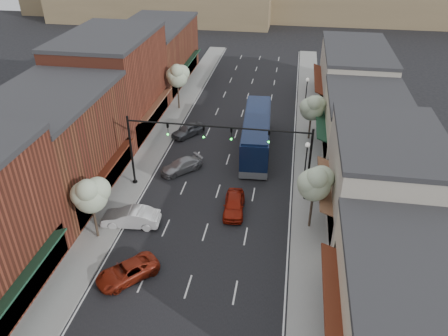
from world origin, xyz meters
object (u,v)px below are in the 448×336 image
at_px(coach_bus, 256,133).
at_px(tree_left_near, 90,194).
at_px(lamp_post_far, 307,89).
at_px(parked_car_a, 127,272).
at_px(parked_car_b, 131,217).
at_px(parked_car_c, 181,166).
at_px(signal_mast_left, 156,142).
at_px(tree_left_far, 178,75).
at_px(signal_mast_right, 282,152).
at_px(lamp_post_near, 306,157).
at_px(red_hatchback, 234,204).
at_px(parked_car_d, 188,130).
at_px(tree_right_far, 312,107).
at_px(tree_right_near, 315,182).

bearing_deg(coach_bus, tree_left_near, -126.44).
bearing_deg(lamp_post_far, parked_car_a, -110.92).
xyz_separation_m(tree_left_near, parked_car_a, (3.87, -3.83, -3.60)).
relative_size(parked_car_b, parked_car_c, 1.09).
bearing_deg(signal_mast_left, tree_left_far, 98.35).
bearing_deg(signal_mast_right, lamp_post_far, 83.78).
bearing_deg(lamp_post_near, tree_left_far, 136.11).
xyz_separation_m(tree_left_near, red_hatchback, (10.16, 5.21, -3.49)).
xyz_separation_m(signal_mast_right, tree_left_near, (-13.87, -8.05, -0.40)).
relative_size(signal_mast_right, red_hatchback, 1.91).
distance_m(tree_left_near, lamp_post_near, 19.25).
bearing_deg(parked_car_a, tree_left_far, 141.00).
height_order(lamp_post_far, parked_car_b, lamp_post_far).
distance_m(lamp_post_far, red_hatchback, 23.71).
relative_size(tree_left_near, parked_car_a, 1.27).
bearing_deg(red_hatchback, tree_left_far, 111.93).
relative_size(lamp_post_far, parked_car_c, 1.02).
distance_m(signal_mast_left, parked_car_d, 11.43).
bearing_deg(coach_bus, lamp_post_far, 62.73).
distance_m(tree_left_near, parked_car_b, 4.47).
distance_m(signal_mast_right, parked_car_c, 11.00).
xyz_separation_m(signal_mast_right, parked_car_c, (-9.82, 2.93, -3.99)).
bearing_deg(red_hatchback, lamp_post_far, 71.42).
distance_m(tree_right_far, parked_car_a, 27.22).
relative_size(parked_car_a, parked_car_b, 0.94).
bearing_deg(signal_mast_right, tree_right_far, 77.15).
height_order(signal_mast_right, parked_car_a, signal_mast_right).
distance_m(signal_mast_left, parked_car_c, 5.15).
height_order(signal_mast_left, coach_bus, signal_mast_left).
height_order(lamp_post_far, red_hatchback, lamp_post_far).
xyz_separation_m(tree_right_near, red_hatchback, (-6.44, 1.21, -3.72)).
bearing_deg(signal_mast_left, coach_bus, 45.88).
relative_size(lamp_post_far, coach_bus, 0.35).
height_order(signal_mast_left, lamp_post_near, signal_mast_left).
bearing_deg(tree_left_near, parked_car_b, 44.14).
relative_size(red_hatchback, parked_car_d, 1.05).
relative_size(lamp_post_near, parked_car_b, 0.93).
xyz_separation_m(tree_right_near, parked_car_d, (-13.75, 14.79, -3.75)).
xyz_separation_m(tree_right_near, lamp_post_far, (-0.55, 24.06, -1.45)).
distance_m(lamp_post_far, parked_car_c, 21.01).
height_order(tree_left_near, parked_car_b, tree_left_near).
relative_size(signal_mast_right, coach_bus, 0.65).
bearing_deg(signal_mast_right, parked_car_b, -152.85).
xyz_separation_m(tree_right_far, parked_car_c, (-12.55, -9.02, -3.36)).
xyz_separation_m(signal_mast_left, red_hatchback, (7.53, -2.85, -3.89)).
bearing_deg(lamp_post_far, tree_left_far, -172.70).
bearing_deg(red_hatchback, coach_bus, 82.11).
relative_size(signal_mast_left, lamp_post_near, 1.85).
xyz_separation_m(parked_car_b, parked_car_c, (2.00, 8.99, -0.15)).
bearing_deg(signal_mast_left, tree_left_near, -108.10).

